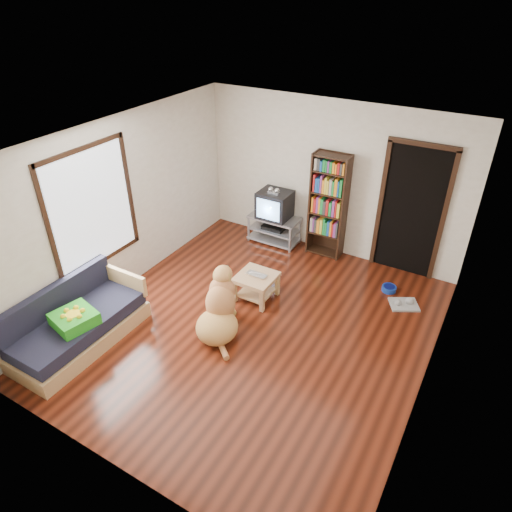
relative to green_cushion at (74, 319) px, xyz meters
The scene contains 18 objects.
ground 2.35m from the green_cushion, 40.43° to the left, with size 5.00×5.00×0.00m, color #5B1F0F.
ceiling 3.11m from the green_cushion, 40.43° to the left, with size 5.00×5.00×0.00m, color white.
wall_back 4.43m from the green_cushion, 66.32° to the left, with size 4.50×4.50×0.00m, color silver.
wall_front 2.17m from the green_cushion, 29.97° to the right, with size 4.50×4.50×0.00m, color silver.
wall_left 1.76m from the green_cushion, 108.54° to the left, with size 5.00×5.00×0.00m, color silver.
wall_right 4.34m from the green_cushion, 20.44° to the left, with size 5.00×5.00×0.00m, color silver.
green_cushion is the anchor object (origin of this frame).
laptop 2.52m from the green_cushion, 55.45° to the left, with size 0.31×0.20×0.02m, color silver.
dog_bowl 4.55m from the green_cushion, 46.50° to the left, with size 0.22×0.22×0.08m, color navy.
grey_rag 4.60m from the green_cushion, 41.61° to the left, with size 0.40×0.32×0.03m, color #A4A4A4.
window 1.49m from the green_cushion, 116.03° to the left, with size 0.03×1.46×1.70m.
doorway 5.08m from the green_cushion, 52.02° to the left, with size 1.03×0.05×2.19m.
tv_stand 3.84m from the green_cushion, 77.20° to the left, with size 0.90×0.45×0.50m.
crt_tv 3.87m from the green_cushion, 77.27° to the left, with size 0.55×0.52×0.58m.
bookshelf 4.27m from the green_cushion, 64.85° to the left, with size 0.60×0.30×1.80m.
sofa 0.29m from the green_cushion, 138.38° to the left, with size 0.80×1.80×0.80m.
coffee_table 2.55m from the green_cushion, 55.83° to the left, with size 0.55×0.55×0.40m.
dog 1.84m from the green_cushion, 42.07° to the left, with size 0.75×1.01×0.91m.
Camera 1 is at (2.46, -4.18, 4.20)m, focal length 32.00 mm.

